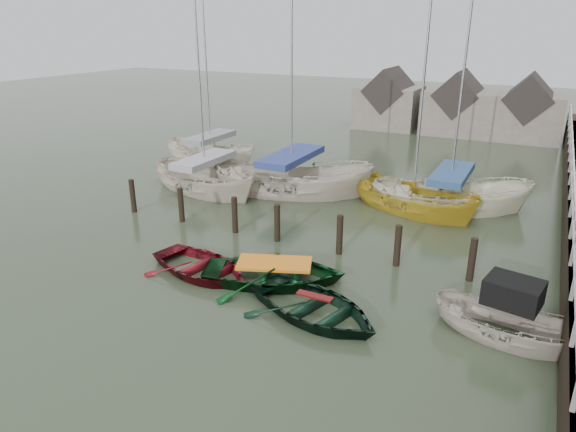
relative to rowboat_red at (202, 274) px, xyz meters
The scene contains 12 objects.
ground 2.12m from the rowboat_red, 10.23° to the left, with size 120.00×120.00×0.00m, color #2B3522.
mooring_pilings 3.55m from the rowboat_red, 73.90° to the left, with size 13.72×0.22×1.80m.
far_sheds 26.60m from the rowboat_red, 83.68° to the left, with size 14.00×4.08×4.39m.
rowboat_red is the anchor object (origin of this frame).
rowboat_green 2.37m from the rowboat_red, 13.47° to the left, with size 3.06×4.29×0.89m, color black.
rowboat_dkgreen 4.24m from the rowboat_red, ahead, with size 2.82×3.95×0.82m, color black.
motorboat 8.91m from the rowboat_red, ahead, with size 3.98×2.12×2.26m.
sailboat_a 8.65m from the rowboat_red, 124.75° to the left, with size 6.84×3.96×10.33m.
sailboat_b 8.78m from the rowboat_red, 97.94° to the left, with size 8.01×4.55×12.88m.
sailboat_c 9.91m from the rowboat_red, 63.47° to the left, with size 6.45×4.33×9.65m.
sailboat_d 11.36m from the rowboat_red, 59.66° to the left, with size 7.03×4.20×12.32m.
sailboat_e 13.86m from the rowboat_red, 123.77° to the left, with size 6.62×3.36×10.25m.
Camera 1 is at (6.91, -12.07, 7.42)m, focal length 32.00 mm.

